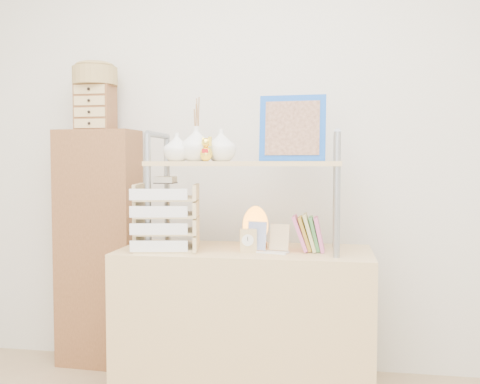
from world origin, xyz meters
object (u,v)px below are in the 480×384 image
(desk, at_px, (245,326))
(cabinet, at_px, (99,248))
(letter_tray, at_px, (166,220))
(salt_lamp, at_px, (255,226))

(desk, xyz_separation_m, cabinet, (-0.91, 0.37, 0.30))
(cabinet, bearing_deg, desk, -19.20)
(desk, distance_m, letter_tray, 0.64)
(cabinet, relative_size, letter_tray, 3.86)
(cabinet, distance_m, salt_lamp, 1.01)
(cabinet, height_order, salt_lamp, cabinet)
(desk, relative_size, salt_lamp, 5.89)
(cabinet, height_order, letter_tray, cabinet)
(desk, height_order, letter_tray, letter_tray)
(desk, height_order, cabinet, cabinet)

